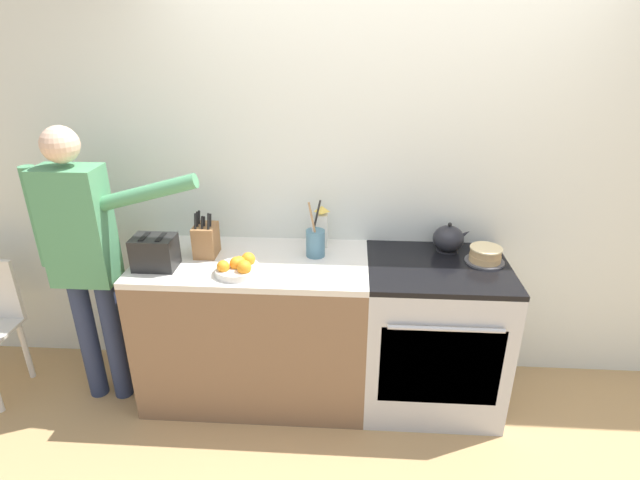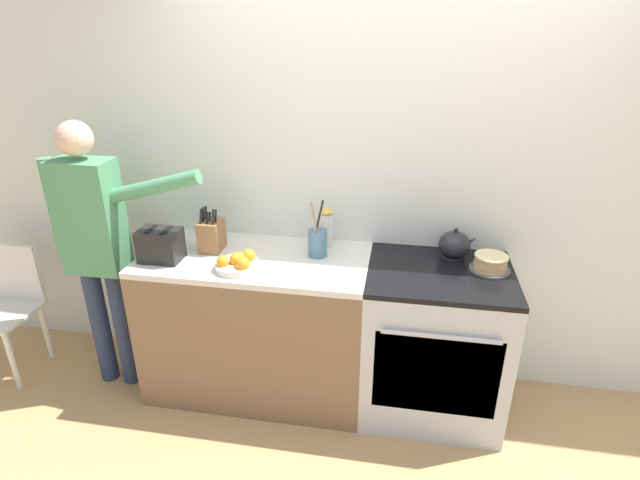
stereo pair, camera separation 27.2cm
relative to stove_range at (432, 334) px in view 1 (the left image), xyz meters
name	(u,v)px [view 1 (the left image)]	position (x,y,z in m)	size (l,w,h in m)	color
ground_plane	(374,430)	(-0.33, -0.32, -0.46)	(16.00, 16.00, 0.00)	tan
wall_back	(380,180)	(-0.33, 0.35, 0.84)	(8.00, 0.04, 2.60)	silver
counter_cabinet	(256,328)	(-1.06, 0.00, 0.00)	(1.32, 0.65, 0.91)	brown
stove_range	(432,334)	(0.00, 0.00, 0.00)	(0.79, 0.68, 0.91)	#B7BABF
layer_cake	(485,255)	(0.26, 0.06, 0.50)	(0.22, 0.22, 0.09)	#4C4C51
tea_kettle	(449,239)	(0.08, 0.21, 0.53)	(0.22, 0.18, 0.18)	#232328
knife_block	(206,240)	(-1.33, 0.06, 0.55)	(0.12, 0.16, 0.27)	olive
utensil_crock	(315,242)	(-0.70, 0.08, 0.54)	(0.11, 0.11, 0.33)	#477084
fruit_bowl	(238,267)	(-1.10, -0.16, 0.49)	(0.24, 0.24, 0.10)	silver
toaster	(155,252)	(-1.56, -0.12, 0.55)	(0.24, 0.16, 0.19)	black
milk_carton	(322,227)	(-0.67, 0.23, 0.58)	(0.07, 0.07, 0.25)	white
person_baker	(84,248)	(-1.97, -0.10, 0.55)	(0.94, 0.20, 1.69)	#283351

